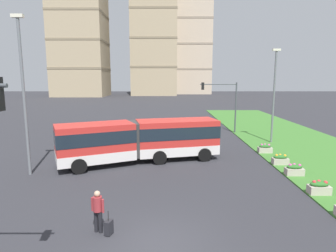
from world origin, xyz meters
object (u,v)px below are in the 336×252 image
object	(u,v)px
flower_planter_1	(318,187)
flower_planter_4	(264,148)
articulated_bus	(140,140)
streetlight_median	(273,92)
rolling_suitcase	(108,227)
car_black_sedan	(104,132)
apartment_tower_west	(78,29)
apartment_tower_westcentre	(154,41)
pedestrian_crossing	(97,209)
traffic_light_far_right	(223,98)
apartment_tower_centre	(185,47)
flower_planter_2	(294,170)
flower_planter_3	(280,159)
streetlight_left	(23,91)

from	to	relation	value
flower_planter_1	flower_planter_4	bearing A→B (deg)	90.00
articulated_bus	streetlight_median	xyz separation A→B (m)	(11.88, 6.20, 3.17)
flower_planter_4	rolling_suitcase	bearing A→B (deg)	-129.81
car_black_sedan	apartment_tower_west	size ratio (longest dim) A/B	0.10
flower_planter_1	apartment_tower_westcentre	world-z (taller)	apartment_tower_westcentre
pedestrian_crossing	flower_planter_1	distance (m)	11.37
articulated_bus	traffic_light_far_right	xyz separation A→B (m)	(8.19, 11.28, 2.29)
flower_planter_1	car_black_sedan	bearing A→B (deg)	135.61
articulated_bus	pedestrian_crossing	xyz separation A→B (m)	(-0.77, -9.83, -0.65)
car_black_sedan	traffic_light_far_right	bearing A→B (deg)	15.06
flower_planter_4	apartment_tower_centre	xyz separation A→B (m)	(-0.59, 98.82, 18.64)
flower_planter_2	rolling_suitcase	bearing A→B (deg)	-146.39
rolling_suitcase	apartment_tower_west	xyz separation A→B (m)	(-28.02, 90.96, 22.48)
streetlight_median	traffic_light_far_right	bearing A→B (deg)	125.96
pedestrian_crossing	traffic_light_far_right	distance (m)	23.12
articulated_bus	pedestrian_crossing	bearing A→B (deg)	-94.49
flower_planter_2	traffic_light_far_right	distance (m)	15.00
apartment_tower_west	streetlight_median	bearing A→B (deg)	-61.71
streetlight_median	car_black_sedan	bearing A→B (deg)	174.06
rolling_suitcase	streetlight_median	distance (m)	20.80
articulated_bus	flower_planter_3	bearing A→B (deg)	-5.21
flower_planter_3	traffic_light_far_right	size ratio (longest dim) A/B	0.19
car_black_sedan	streetlight_left	distance (m)	11.95
flower_planter_4	apartment_tower_west	size ratio (longest dim) A/B	0.02
flower_planter_4	car_black_sedan	bearing A→B (deg)	158.79
flower_planter_2	traffic_light_far_right	size ratio (longest dim) A/B	0.19
pedestrian_crossing	streetlight_median	bearing A→B (deg)	51.73
rolling_suitcase	traffic_light_far_right	world-z (taller)	traffic_light_far_right
streetlight_left	apartment_tower_west	bearing A→B (deg)	104.39
flower_planter_4	apartment_tower_westcentre	size ratio (longest dim) A/B	0.03
articulated_bus	flower_planter_2	size ratio (longest dim) A/B	10.84
articulated_bus	apartment_tower_west	world-z (taller)	apartment_tower_west
traffic_light_far_right	apartment_tower_centre	xyz separation A→B (m)	(1.19, 89.86, 15.12)
flower_planter_1	flower_planter_2	xyz separation A→B (m)	(0.00, 2.98, 0.00)
rolling_suitcase	traffic_light_far_right	xyz separation A→B (m)	(8.52, 21.31, 3.63)
apartment_tower_centre	flower_planter_2	bearing A→B (deg)	-89.67
rolling_suitcase	apartment_tower_west	distance (m)	97.80
pedestrian_crossing	traffic_light_far_right	xyz separation A→B (m)	(8.97, 21.11, 2.94)
flower_planter_2	pedestrian_crossing	bearing A→B (deg)	-148.27
flower_planter_1	apartment_tower_centre	distance (m)	108.91
traffic_light_far_right	streetlight_left	world-z (taller)	streetlight_left
pedestrian_crossing	flower_planter_4	world-z (taller)	pedestrian_crossing
traffic_light_far_right	apartment_tower_westcentre	world-z (taller)	apartment_tower_westcentre
rolling_suitcase	streetlight_median	world-z (taller)	streetlight_median
car_black_sedan	flower_planter_2	bearing A→B (deg)	-37.66
pedestrian_crossing	streetlight_median	world-z (taller)	streetlight_median
streetlight_left	apartment_tower_west	world-z (taller)	apartment_tower_west
car_black_sedan	pedestrian_crossing	distance (m)	18.09
traffic_light_far_right	streetlight_median	size ratio (longest dim) A/B	0.65
apartment_tower_west	flower_planter_4	bearing A→B (deg)	-64.01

